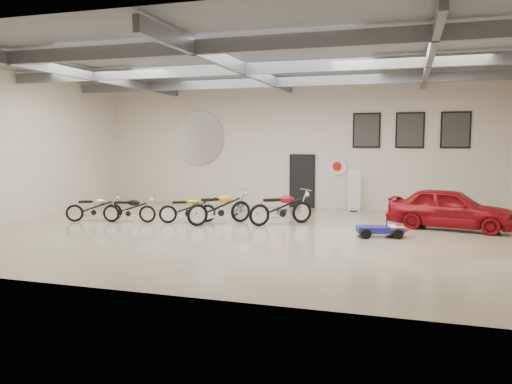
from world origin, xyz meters
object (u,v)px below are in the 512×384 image
(banner_stand, at_px, (354,189))
(motorcycle_gold, at_px, (188,208))
(motorcycle_yellow, at_px, (219,207))
(vintage_car, at_px, (450,208))
(motorcycle_black, at_px, (129,209))
(motorcycle_red, at_px, (281,207))
(motorcycle_silver, at_px, (94,207))
(go_kart, at_px, (384,227))

(banner_stand, distance_m, motorcycle_gold, 6.59)
(motorcycle_yellow, bearing_deg, motorcycle_gold, 134.95)
(vintage_car, bearing_deg, motorcycle_black, 111.28)
(banner_stand, height_order, motorcycle_red, banner_stand)
(banner_stand, distance_m, motorcycle_silver, 9.54)
(motorcycle_gold, bearing_deg, banner_stand, 13.65)
(motorcycle_black, xyz_separation_m, vintage_car, (10.12, 1.85, 0.17))
(motorcycle_silver, height_order, motorcycle_red, motorcycle_red)
(motorcycle_silver, relative_size, motorcycle_red, 0.81)
(motorcycle_red, height_order, vintage_car, vintage_car)
(banner_stand, bearing_deg, motorcycle_black, -149.89)
(motorcycle_silver, bearing_deg, motorcycle_red, -17.47)
(motorcycle_silver, distance_m, motorcycle_black, 1.27)
(motorcycle_silver, bearing_deg, motorcycle_gold, -16.56)
(banner_stand, height_order, go_kart, banner_stand)
(motorcycle_black, distance_m, motorcycle_yellow, 3.06)
(banner_stand, bearing_deg, go_kart, -79.09)
(motorcycle_yellow, bearing_deg, motorcycle_red, -31.81)
(banner_stand, bearing_deg, vintage_car, -46.91)
(banner_stand, relative_size, motorcycle_silver, 0.95)
(motorcycle_yellow, bearing_deg, motorcycle_black, 143.77)
(motorcycle_red, xyz_separation_m, vintage_car, (5.17, 0.82, 0.06))
(motorcycle_black, xyz_separation_m, motorcycle_yellow, (3.01, 0.54, 0.11))
(motorcycle_gold, distance_m, motorcycle_yellow, 1.13)
(motorcycle_black, distance_m, vintage_car, 10.29)
(motorcycle_silver, height_order, motorcycle_gold, motorcycle_gold)
(banner_stand, bearing_deg, motorcycle_red, -122.10)
(motorcycle_gold, xyz_separation_m, motorcycle_red, (3.06, 0.53, 0.09))
(motorcycle_yellow, height_order, go_kart, motorcycle_yellow)
(motorcycle_silver, height_order, motorcycle_black, motorcycle_silver)
(motorcycle_silver, height_order, motorcycle_yellow, motorcycle_yellow)
(banner_stand, xyz_separation_m, motorcycle_black, (-6.90, -4.78, -0.39))
(go_kart, bearing_deg, motorcycle_gold, 158.31)
(go_kart, bearing_deg, motorcycle_black, 163.13)
(banner_stand, bearing_deg, motorcycle_yellow, -137.08)
(motorcycle_black, bearing_deg, motorcycle_red, 0.73)
(motorcycle_red, bearing_deg, go_kart, -60.37)
(vintage_car, bearing_deg, motorcycle_yellow, 111.40)
(motorcycle_yellow, distance_m, go_kart, 5.30)
(motorcycle_black, bearing_deg, vintage_car, -0.73)
(motorcycle_black, relative_size, motorcycle_red, 0.81)
(banner_stand, relative_size, vintage_car, 0.46)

